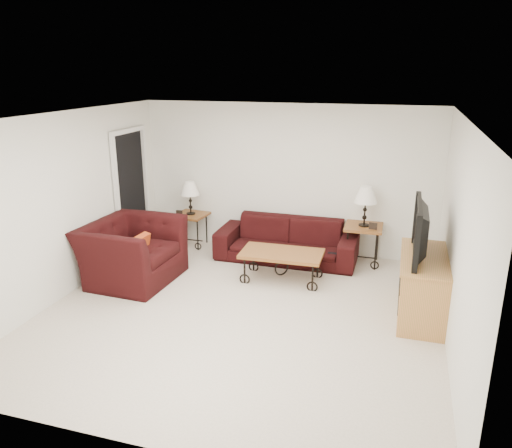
{
  "coord_description": "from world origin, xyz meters",
  "views": [
    {
      "loc": [
        1.86,
        -5.49,
        3.04
      ],
      "look_at": [
        0.0,
        0.7,
        1.0
      ],
      "focal_mm": 34.81,
      "sensor_mm": 36.0,
      "label": 1
    }
  ],
  "objects": [
    {
      "name": "throw_pillow",
      "position": [
        -1.72,
        0.51,
        0.52
      ],
      "size": [
        0.13,
        0.41,
        0.4
      ],
      "primitive_type": "cube",
      "rotation": [
        0.0,
        0.0,
        1.52
      ],
      "color": "#C94119",
      "rests_on": "armchair"
    },
    {
      "name": "side_table_right",
      "position": [
        1.34,
        2.2,
        0.32
      ],
      "size": [
        0.59,
        0.59,
        0.64
      ],
      "primitive_type": "cube",
      "rotation": [
        0.0,
        0.0,
        0.02
      ],
      "color": "brown",
      "rests_on": "ground"
    },
    {
      "name": "tv_stand",
      "position": [
        2.23,
        0.62,
        0.4
      ],
      "size": [
        0.56,
        1.33,
        0.8
      ],
      "primitive_type": "cube",
      "color": "#C67B49",
      "rests_on": "ground"
    },
    {
      "name": "photo_frame_left",
      "position": [
        -1.8,
        2.05,
        0.63
      ],
      "size": [
        0.12,
        0.02,
        0.1
      ],
      "primitive_type": "cube",
      "rotation": [
        0.0,
        0.0,
        0.06
      ],
      "color": "black",
      "rests_on": "side_table_left"
    },
    {
      "name": "photo_frame_right",
      "position": [
        1.49,
        2.05,
        0.69
      ],
      "size": [
        0.13,
        0.04,
        0.11
      ],
      "primitive_type": "cube",
      "rotation": [
        0.0,
        0.0,
        -0.19
      ],
      "color": "black",
      "rests_on": "side_table_right"
    },
    {
      "name": "lamp_right",
      "position": [
        1.34,
        2.2,
        0.96
      ],
      "size": [
        0.37,
        0.37,
        0.64
      ],
      "primitive_type": null,
      "rotation": [
        0.0,
        0.0,
        0.02
      ],
      "color": "black",
      "rests_on": "side_table_right"
    },
    {
      "name": "ceiling",
      "position": [
        0.0,
        0.0,
        2.5
      ],
      "size": [
        5.0,
        5.0,
        0.0
      ],
      "primitive_type": "plane",
      "color": "white",
      "rests_on": "wall_back"
    },
    {
      "name": "lamp_left",
      "position": [
        -1.65,
        2.2,
        0.87
      ],
      "size": [
        0.36,
        0.36,
        0.58
      ],
      "primitive_type": null,
      "rotation": [
        0.0,
        0.0,
        -0.11
      ],
      "color": "black",
      "rests_on": "side_table_left"
    },
    {
      "name": "coffee_table",
      "position": [
        0.26,
        1.17,
        0.22
      ],
      "size": [
        1.21,
        0.68,
        0.45
      ],
      "primitive_type": "cube",
      "rotation": [
        0.0,
        0.0,
        0.03
      ],
      "color": "brown",
      "rests_on": "ground"
    },
    {
      "name": "television",
      "position": [
        2.21,
        0.62,
        1.14
      ],
      "size": [
        0.16,
        1.2,
        0.69
      ],
      "primitive_type": "imported",
      "rotation": [
        0.0,
        0.0,
        -1.57
      ],
      "color": "black",
      "rests_on": "tv_stand"
    },
    {
      "name": "doorway",
      "position": [
        -2.47,
        1.65,
        1.02
      ],
      "size": [
        0.08,
        0.94,
        2.04
      ],
      "primitive_type": "cube",
      "color": "black",
      "rests_on": "ground"
    },
    {
      "name": "side_table_left",
      "position": [
        -1.65,
        2.2,
        0.29
      ],
      "size": [
        0.59,
        0.59,
        0.58
      ],
      "primitive_type": "cube",
      "rotation": [
        0.0,
        0.0,
        -0.11
      ],
      "color": "brown",
      "rests_on": "ground"
    },
    {
      "name": "ground",
      "position": [
        0.0,
        0.0,
        0.0
      ],
      "size": [
        5.0,
        5.0,
        0.0
      ],
      "primitive_type": "plane",
      "color": "beige",
      "rests_on": "ground"
    },
    {
      "name": "wall_left",
      "position": [
        -2.5,
        0.0,
        1.25
      ],
      "size": [
        0.02,
        5.0,
        2.5
      ],
      "primitive_type": "cube",
      "color": "white",
      "rests_on": "ground"
    },
    {
      "name": "sofa",
      "position": [
        0.13,
        2.02,
        0.33
      ],
      "size": [
        2.29,
        0.89,
        0.67
      ],
      "primitive_type": "imported",
      "color": "black",
      "rests_on": "ground"
    },
    {
      "name": "backpack",
      "position": [
        0.97,
        1.91,
        0.25
      ],
      "size": [
        0.45,
        0.38,
        0.5
      ],
      "primitive_type": "ellipsoid",
      "rotation": [
        0.0,
        0.0,
        0.24
      ],
      "color": "black",
      "rests_on": "ground"
    },
    {
      "name": "wall_front",
      "position": [
        0.0,
        -2.5,
        1.25
      ],
      "size": [
        5.0,
        0.02,
        2.5
      ],
      "primitive_type": "cube",
      "color": "white",
      "rests_on": "ground"
    },
    {
      "name": "wall_right",
      "position": [
        2.5,
        0.0,
        1.25
      ],
      "size": [
        0.02,
        5.0,
        2.5
      ],
      "primitive_type": "cube",
      "color": "white",
      "rests_on": "ground"
    },
    {
      "name": "armchair",
      "position": [
        -1.88,
        0.56,
        0.44
      ],
      "size": [
        1.26,
        1.42,
        0.89
      ],
      "primitive_type": "imported",
      "rotation": [
        0.0,
        0.0,
        1.52
      ],
      "color": "black",
      "rests_on": "ground"
    },
    {
      "name": "wall_back",
      "position": [
        0.0,
        2.5,
        1.25
      ],
      "size": [
        5.0,
        0.02,
        2.5
      ],
      "primitive_type": "cube",
      "color": "white",
      "rests_on": "ground"
    }
  ]
}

